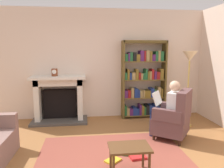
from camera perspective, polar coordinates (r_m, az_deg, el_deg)
The scene contains 11 objects.
ground at distance 3.48m, azimuth 0.95°, elevation -20.66°, with size 14.00×14.00×0.00m, color #986336.
back_wall at distance 5.57m, azimuth -2.81°, elevation 5.22°, with size 5.60×0.10×2.70m, color beige.
area_rug at distance 3.74m, azimuth 0.25°, elevation -18.32°, with size 2.40×1.80×0.01m, color brown.
fireplace at distance 5.44m, azimuth -13.48°, elevation -3.29°, with size 1.31×0.64×1.10m.
mantel_clock at distance 5.26m, azimuth -14.68°, elevation 2.93°, with size 0.14×0.14×0.17m.
bookshelf at distance 5.58m, azimuth 8.21°, elevation 0.93°, with size 1.10×0.32×1.93m.
armchair_reading at distance 4.41m, azimuth 15.83°, elevation -8.43°, with size 0.88×0.88×0.97m.
seated_reader at distance 4.38m, azimuth 14.45°, elevation -5.80°, with size 0.59×0.56×1.14m.
side_table at distance 3.13m, azimuth 4.53°, elevation -16.87°, with size 0.56×0.39×0.42m.
scattered_books at distance 3.73m, azimuth 4.59°, elevation -18.01°, with size 0.69×0.49×0.04m.
floor_lamp at distance 5.09m, azimuth 19.45°, elevation 5.18°, with size 0.32×0.32×1.68m.
Camera 1 is at (-0.44, -2.99, 1.73)m, focal length 35.25 mm.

